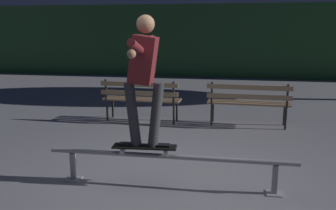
# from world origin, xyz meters

# --- Properties ---
(ground_plane) EXTENTS (90.00, 90.00, 0.00)m
(ground_plane) POSITION_xyz_m (0.00, 0.00, 0.00)
(ground_plane) COLOR gray
(hedge_backdrop) EXTENTS (24.00, 1.20, 2.78)m
(hedge_backdrop) POSITION_xyz_m (0.00, 10.52, 1.39)
(hedge_backdrop) COLOR #2D5B33
(hedge_backdrop) RESTS_ON ground
(grind_rail) EXTENTS (3.04, 0.18, 0.42)m
(grind_rail) POSITION_xyz_m (0.00, -0.08, 0.33)
(grind_rail) COLOR #9E9EA3
(grind_rail) RESTS_ON ground
(skateboard) EXTENTS (0.79, 0.25, 0.09)m
(skateboard) POSITION_xyz_m (-0.31, -0.08, 0.49)
(skateboard) COLOR black
(skateboard) RESTS_ON grind_rail
(skateboarder) EXTENTS (0.62, 1.41, 1.56)m
(skateboarder) POSITION_xyz_m (-0.30, -0.08, 1.42)
(skateboarder) COLOR black
(skateboarder) RESTS_ON skateboard
(park_bench_leftmost) EXTENTS (1.62, 0.49, 0.88)m
(park_bench_leftmost) POSITION_xyz_m (-1.09, 2.91, 0.54)
(park_bench_leftmost) COLOR #282623
(park_bench_leftmost) RESTS_ON ground
(park_bench_left_center) EXTENTS (1.62, 0.49, 0.88)m
(park_bench_left_center) POSITION_xyz_m (1.06, 2.91, 0.54)
(park_bench_left_center) COLOR #282623
(park_bench_left_center) RESTS_ON ground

